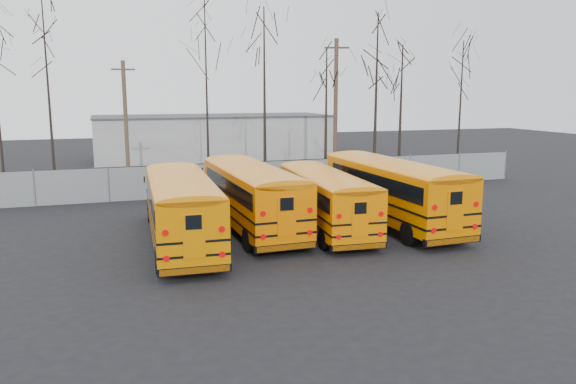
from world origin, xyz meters
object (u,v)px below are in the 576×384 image
object	(u,v)px
bus_d	(390,186)
utility_pole_right	(336,106)
bus_a	(181,204)
bus_c	(324,195)
bus_b	(251,191)
utility_pole_left	(126,125)

from	to	relation	value
bus_d	utility_pole_right	size ratio (longest dim) A/B	1.13
bus_a	bus_c	size ratio (longest dim) A/B	1.08
bus_b	utility_pole_left	bearing A→B (deg)	109.68
utility_pole_left	utility_pole_right	xyz separation A→B (m)	(15.48, 2.10, 1.01)
bus_c	utility_pole_right	bearing A→B (deg)	69.45
bus_a	bus_d	size ratio (longest dim) A/B	0.95
bus_a	bus_c	world-z (taller)	bus_a
bus_a	utility_pole_left	size ratio (longest dim) A/B	1.33
bus_c	utility_pole_right	xyz separation A→B (m)	(7.30, 15.99, 3.63)
bus_d	utility_pole_right	bearing A→B (deg)	74.74
bus_a	bus_c	distance (m)	6.73
bus_c	bus_d	world-z (taller)	bus_d
bus_a	utility_pole_left	xyz separation A→B (m)	(-1.48, 14.54, 2.48)
utility_pole_left	bus_c	bearing A→B (deg)	-62.24
bus_c	utility_pole_left	distance (m)	16.33
bus_b	bus_c	distance (m)	3.43
bus_a	bus_b	distance (m)	3.92
bus_a	bus_c	bearing A→B (deg)	8.20
utility_pole_right	utility_pole_left	bearing A→B (deg)	-152.88
bus_c	utility_pole_right	distance (m)	17.95
bus_b	bus_c	bearing A→B (deg)	-21.51
utility_pole_right	bus_a	bearing A→B (deg)	-110.68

